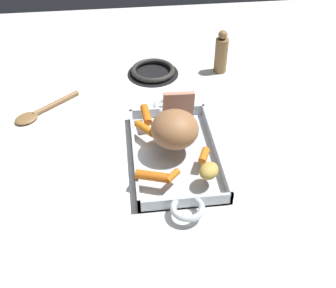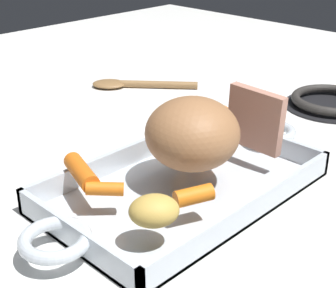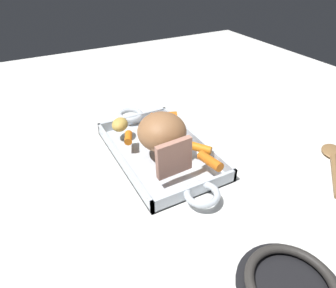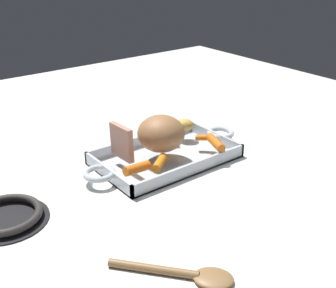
{
  "view_description": "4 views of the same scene",
  "coord_description": "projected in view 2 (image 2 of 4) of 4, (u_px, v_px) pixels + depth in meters",
  "views": [
    {
      "loc": [
        -0.73,
        0.11,
        0.67
      ],
      "look_at": [
        -0.01,
        0.02,
        0.05
      ],
      "focal_mm": 43.51,
      "sensor_mm": 36.0,
      "label": 1
    },
    {
      "loc": [
        -0.4,
        -0.37,
        0.32
      ],
      "look_at": [
        -0.01,
        0.02,
        0.06
      ],
      "focal_mm": 54.46,
      "sensor_mm": 36.0,
      "label": 2
    },
    {
      "loc": [
        0.53,
        -0.26,
        0.43
      ],
      "look_at": [
        0.03,
        0.01,
        0.05
      ],
      "focal_mm": 31.56,
      "sensor_mm": 36.0,
      "label": 3
    },
    {
      "loc": [
        0.58,
        0.76,
        0.48
      ],
      "look_at": [
        0.01,
        0.03,
        0.06
      ],
      "focal_mm": 46.29,
      "sensor_mm": 36.0,
      "label": 4
    }
  ],
  "objects": [
    {
      "name": "baby_carrot_southwest",
      "position": [
        105.0,
        189.0,
        0.56
      ],
      "size": [
        0.04,
        0.04,
        0.02
      ],
      "primitive_type": "cylinder",
      "rotation": [
        1.63,
        0.0,
        0.83
      ],
      "color": "orange",
      "rests_on": "roasting_dish"
    },
    {
      "name": "roast_slice_outer",
      "position": [
        255.0,
        119.0,
        0.66
      ],
      "size": [
        0.01,
        0.08,
        0.08
      ],
      "primitive_type": "cube",
      "rotation": [
        -0.04,
        0.0,
        3.15
      ],
      "color": "tan",
      "rests_on": "roasting_dish"
    },
    {
      "name": "baby_carrot_center_left",
      "position": [
        194.0,
        196.0,
        0.54
      ],
      "size": [
        0.05,
        0.03,
        0.02
      ],
      "primitive_type": "cylinder",
      "rotation": [
        1.54,
        0.0,
        1.16
      ],
      "color": "orange",
      "rests_on": "roasting_dish"
    },
    {
      "name": "baby_carrot_short",
      "position": [
        212.0,
        120.0,
        0.73
      ],
      "size": [
        0.07,
        0.03,
        0.03
      ],
      "primitive_type": "cylinder",
      "rotation": [
        1.48,
        0.0,
        1.66
      ],
      "color": "orange",
      "rests_on": "roasting_dish"
    },
    {
      "name": "stove_burner_rear",
      "position": [
        331.0,
        102.0,
        0.89
      ],
      "size": [
        0.16,
        0.16,
        0.02
      ],
      "color": "black",
      "rests_on": "ground_plane"
    },
    {
      "name": "baby_carrot_southeast",
      "position": [
        182.0,
        131.0,
        0.7
      ],
      "size": [
        0.06,
        0.05,
        0.02
      ],
      "primitive_type": "cylinder",
      "rotation": [
        1.55,
        0.0,
        5.35
      ],
      "color": "orange",
      "rests_on": "roasting_dish"
    },
    {
      "name": "roasting_dish",
      "position": [
        184.0,
        185.0,
        0.62
      ],
      "size": [
        0.44,
        0.21,
        0.03
      ],
      "color": "silver",
      "rests_on": "ground_plane"
    },
    {
      "name": "pork_roast",
      "position": [
        192.0,
        133.0,
        0.61
      ],
      "size": [
        0.15,
        0.15,
        0.09
      ],
      "primitive_type": "ellipsoid",
      "rotation": [
        0.0,
        0.0,
        1.13
      ],
      "color": "#A06C44",
      "rests_on": "roasting_dish"
    },
    {
      "name": "baby_carrot_northwest",
      "position": [
        81.0,
        172.0,
        0.59
      ],
      "size": [
        0.04,
        0.07,
        0.02
      ],
      "primitive_type": "cylinder",
      "rotation": [
        1.55,
        0.0,
        5.95
      ],
      "color": "orange",
      "rests_on": "roasting_dish"
    },
    {
      "name": "potato_near_roast",
      "position": [
        154.0,
        211.0,
        0.5
      ],
      "size": [
        0.06,
        0.06,
        0.03
      ],
      "primitive_type": "ellipsoid",
      "rotation": [
        0.0,
        0.0,
        0.91
      ],
      "color": "gold",
      "rests_on": "roasting_dish"
    },
    {
      "name": "ground_plane",
      "position": [
        184.0,
        193.0,
        0.63
      ],
      "size": [
        1.9,
        1.9,
        0.0
      ],
      "primitive_type": "plane",
      "color": "white"
    },
    {
      "name": "serving_spoon",
      "position": [
        130.0,
        84.0,
        0.99
      ],
      "size": [
        0.16,
        0.18,
        0.01
      ],
      "rotation": [
        0.0,
        0.0,
        2.27
      ],
      "color": "olive",
      "rests_on": "ground_plane"
    }
  ]
}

